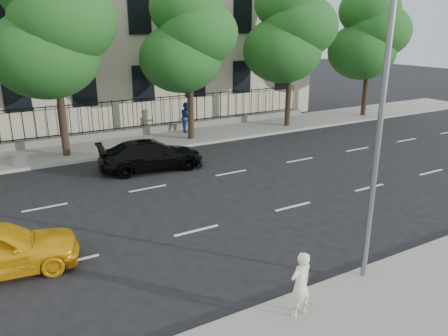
% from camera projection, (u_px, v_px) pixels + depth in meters
% --- Properties ---
extents(ground, '(120.00, 120.00, 0.00)m').
position_uv_depth(ground, '(236.00, 265.00, 12.23)').
color(ground, black).
rests_on(ground, ground).
extents(far_sidewalk, '(60.00, 4.00, 0.15)m').
position_uv_depth(far_sidewalk, '(102.00, 148.00, 23.74)').
color(far_sidewalk, gray).
rests_on(far_sidewalk, ground).
extents(lane_markings, '(49.60, 4.62, 0.01)m').
position_uv_depth(lane_markings, '(169.00, 207.00, 16.14)').
color(lane_markings, silver).
rests_on(lane_markings, ground).
extents(iron_fence, '(30.00, 0.50, 2.20)m').
position_uv_depth(iron_fence, '(93.00, 131.00, 24.97)').
color(iron_fence, slate).
rests_on(iron_fence, far_sidewalk).
extents(street_light, '(0.25, 3.32, 8.05)m').
position_uv_depth(street_light, '(367.00, 81.00, 10.37)').
color(street_light, slate).
rests_on(street_light, near_sidewalk).
extents(tree_c, '(5.89, 5.50, 9.80)m').
position_uv_depth(tree_c, '(52.00, 25.00, 20.32)').
color(tree_c, '#382619').
rests_on(tree_c, far_sidewalk).
extents(tree_d, '(5.34, 4.94, 8.84)m').
position_uv_depth(tree_d, '(188.00, 36.00, 23.82)').
color(tree_d, '#382619').
rests_on(tree_d, far_sidewalk).
extents(tree_e, '(5.71, 5.31, 9.46)m').
position_uv_depth(tree_e, '(290.00, 29.00, 27.03)').
color(tree_e, '#382619').
rests_on(tree_e, far_sidewalk).
extents(tree_f, '(5.52, 5.12, 9.01)m').
position_uv_depth(tree_f, '(369.00, 34.00, 30.45)').
color(tree_f, '#382619').
rests_on(tree_f, far_sidewalk).
extents(black_sedan, '(5.04, 2.55, 1.40)m').
position_uv_depth(black_sedan, '(151.00, 155.00, 20.18)').
color(black_sedan, black).
rests_on(black_sedan, ground).
extents(woman_near, '(0.61, 0.43, 1.57)m').
position_uv_depth(woman_near, '(300.00, 284.00, 9.66)').
color(woman_near, white).
rests_on(woman_near, near_sidewalk).
extents(pedestrian_far, '(0.96, 1.08, 1.83)m').
position_uv_depth(pedestrian_far, '(187.00, 117.00, 26.73)').
color(pedestrian_far, navy).
rests_on(pedestrian_far, far_sidewalk).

